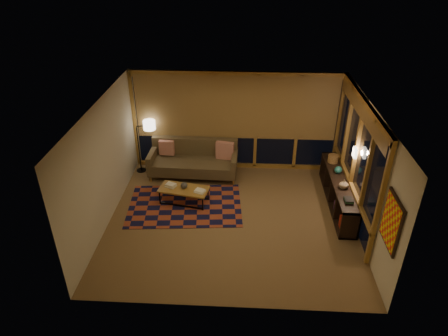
# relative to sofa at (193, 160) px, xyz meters

# --- Properties ---
(floor) EXTENTS (5.50, 5.00, 0.01)m
(floor) POSITION_rel_sofa_xyz_m (1.09, -1.88, -0.47)
(floor) COLOR brown
(floor) RESTS_ON ground
(ceiling) EXTENTS (5.50, 5.00, 0.01)m
(ceiling) POSITION_rel_sofa_xyz_m (1.09, -1.88, 2.23)
(ceiling) COLOR #F2E6CD
(ceiling) RESTS_ON walls
(walls) EXTENTS (5.51, 5.01, 2.70)m
(walls) POSITION_rel_sofa_xyz_m (1.09, -1.88, 0.88)
(walls) COLOR beige
(walls) RESTS_ON floor
(window_wall_back) EXTENTS (5.30, 0.16, 2.60)m
(window_wall_back) POSITION_rel_sofa_xyz_m (1.09, 0.55, 0.88)
(window_wall_back) COLOR #AE8243
(window_wall_back) RESTS_ON walls
(window_wall_right) EXTENTS (0.16, 3.70, 2.60)m
(window_wall_right) POSITION_rel_sofa_xyz_m (3.77, -1.28, 0.88)
(window_wall_right) COLOR #AE8243
(window_wall_right) RESTS_ON walls
(wall_art) EXTENTS (0.06, 0.74, 0.94)m
(wall_art) POSITION_rel_sofa_xyz_m (3.80, -3.73, 0.98)
(wall_art) COLOR red
(wall_art) RESTS_ON walls
(wall_sconce) EXTENTS (0.12, 0.18, 0.22)m
(wall_sconce) POSITION_rel_sofa_xyz_m (3.71, -1.43, 1.08)
(wall_sconce) COLOR #F7E8CF
(wall_sconce) RESTS_ON walls
(sofa) EXTENTS (2.32, 1.00, 0.94)m
(sofa) POSITION_rel_sofa_xyz_m (0.00, 0.00, 0.00)
(sofa) COLOR brown
(sofa) RESTS_ON floor
(pillow_left) EXTENTS (0.41, 0.16, 0.40)m
(pillow_left) POSITION_rel_sofa_xyz_m (-0.73, 0.21, 0.20)
(pillow_left) COLOR red
(pillow_left) RESTS_ON sofa
(pillow_right) EXTENTS (0.49, 0.24, 0.47)m
(pillow_right) POSITION_rel_sofa_xyz_m (0.83, 0.14, 0.23)
(pillow_right) COLOR red
(pillow_right) RESTS_ON sofa
(area_rug) EXTENTS (2.79, 1.98, 0.01)m
(area_rug) POSITION_rel_sofa_xyz_m (-0.04, -1.40, -0.46)
(area_rug) COLOR #9D4228
(area_rug) RESTS_ON floor
(coffee_table) EXTENTS (1.24, 0.75, 0.39)m
(coffee_table) POSITION_rel_sofa_xyz_m (-0.08, -1.26, -0.28)
(coffee_table) COLOR #AE8243
(coffee_table) RESTS_ON floor
(book_stack_a) EXTENTS (0.32, 0.29, 0.08)m
(book_stack_a) POSITION_rel_sofa_xyz_m (-0.40, -1.19, -0.04)
(book_stack_a) COLOR white
(book_stack_a) RESTS_ON coffee_table
(book_stack_b) EXTENTS (0.30, 0.27, 0.05)m
(book_stack_b) POSITION_rel_sofa_xyz_m (0.32, -1.37, -0.06)
(book_stack_b) COLOR white
(book_stack_b) RESTS_ON coffee_table
(ceramic_pot) EXTENTS (0.19, 0.19, 0.16)m
(ceramic_pot) POSITION_rel_sofa_xyz_m (-0.07, -1.24, -0.00)
(ceramic_pot) COLOR black
(ceramic_pot) RESTS_ON coffee_table
(floor_lamp) EXTENTS (0.56, 0.46, 1.45)m
(floor_lamp) POSITION_rel_sofa_xyz_m (-1.47, 0.18, 0.26)
(floor_lamp) COLOR black
(floor_lamp) RESTS_ON floor
(bookshelf) EXTENTS (0.40, 2.72, 0.68)m
(bookshelf) POSITION_rel_sofa_xyz_m (3.58, -1.11, -0.13)
(bookshelf) COLOR black
(bookshelf) RESTS_ON floor
(basket) EXTENTS (0.32, 0.32, 0.19)m
(basket) POSITION_rel_sofa_xyz_m (3.56, -0.28, 0.31)
(basket) COLOR #A67349
(basket) RESTS_ON bookshelf
(teal_bowl) EXTENTS (0.20, 0.20, 0.18)m
(teal_bowl) POSITION_rel_sofa_xyz_m (3.58, -0.83, 0.30)
(teal_bowl) COLOR #206B65
(teal_bowl) RESTS_ON bookshelf
(vase) EXTENTS (0.21, 0.21, 0.21)m
(vase) POSITION_rel_sofa_xyz_m (3.58, -1.49, 0.32)
(vase) COLOR tan
(vase) RESTS_ON bookshelf
(shelf_book_stack) EXTENTS (0.23, 0.27, 0.07)m
(shelf_book_stack) POSITION_rel_sofa_xyz_m (3.58, -2.03, 0.24)
(shelf_book_stack) COLOR white
(shelf_book_stack) RESTS_ON bookshelf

